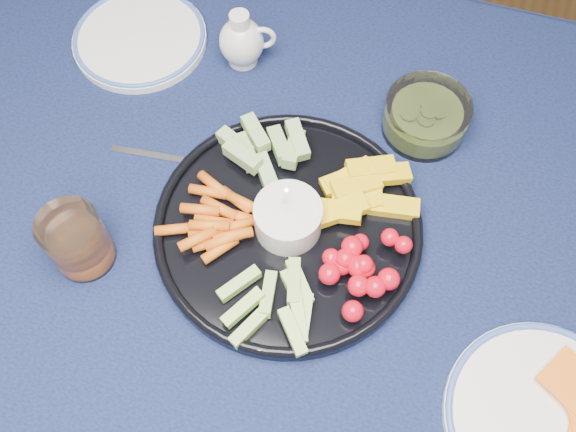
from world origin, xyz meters
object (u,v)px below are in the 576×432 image
(crudite_platter, at_px, (287,223))
(juice_tumbler, at_px, (78,243))
(cheese_plate, at_px, (546,420))
(creamer_pitcher, at_px, (242,41))
(dining_table, at_px, (257,274))
(pickle_bowl, at_px, (426,118))
(side_plate_extra, at_px, (140,38))

(crudite_platter, xyz_separation_m, juice_tumbler, (-0.24, -0.11, 0.02))
(crudite_platter, relative_size, cheese_plate, 1.53)
(cheese_plate, bearing_deg, creamer_pitcher, 141.19)
(dining_table, relative_size, juice_tumbler, 18.18)
(pickle_bowl, height_order, cheese_plate, pickle_bowl)
(crudite_platter, distance_m, juice_tumbler, 0.26)
(dining_table, distance_m, crudite_platter, 0.12)
(dining_table, bearing_deg, crudite_platter, 49.45)
(juice_tumbler, bearing_deg, pickle_bowl, 41.35)
(creamer_pitcher, distance_m, side_plate_extra, 0.17)
(crudite_platter, bearing_deg, juice_tumbler, -154.36)
(dining_table, height_order, side_plate_extra, side_plate_extra)
(creamer_pitcher, relative_size, pickle_bowl, 0.78)
(cheese_plate, relative_size, juice_tumbler, 2.51)
(pickle_bowl, relative_size, juice_tumbler, 1.31)
(dining_table, height_order, pickle_bowl, pickle_bowl)
(pickle_bowl, bearing_deg, crudite_platter, -122.49)
(dining_table, relative_size, creamer_pitcher, 17.89)
(juice_tumbler, bearing_deg, side_plate_extra, 102.63)
(dining_table, xyz_separation_m, cheese_plate, (0.39, -0.11, 0.10))
(dining_table, distance_m, pickle_bowl, 0.33)
(juice_tumbler, bearing_deg, cheese_plate, -3.23)
(pickle_bowl, bearing_deg, side_plate_extra, 176.31)
(crudite_platter, xyz_separation_m, pickle_bowl, (0.14, 0.22, 0.00))
(crudite_platter, distance_m, creamer_pitcher, 0.30)
(side_plate_extra, bearing_deg, creamer_pitcher, 5.00)
(pickle_bowl, bearing_deg, dining_table, -123.82)
(dining_table, relative_size, cheese_plate, 7.23)
(dining_table, height_order, cheese_plate, cheese_plate)
(pickle_bowl, bearing_deg, cheese_plate, -59.16)
(pickle_bowl, bearing_deg, creamer_pitcher, 171.38)
(cheese_plate, bearing_deg, dining_table, 164.33)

